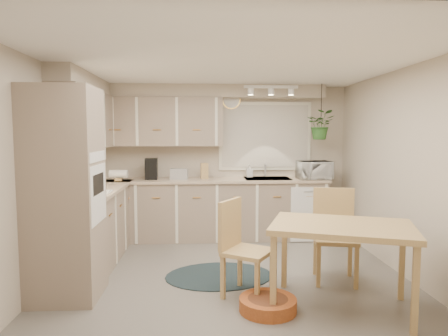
{
  "coord_description": "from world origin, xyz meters",
  "views": [
    {
      "loc": [
        -0.32,
        -4.36,
        1.65
      ],
      "look_at": [
        -0.05,
        0.55,
        1.22
      ],
      "focal_mm": 32.0,
      "sensor_mm": 36.0,
      "label": 1
    }
  ],
  "objects_px": {
    "braided_rug": "(219,276)",
    "microwave": "(314,168)",
    "dining_table": "(341,266)",
    "pet_bed": "(268,305)",
    "chair_back": "(335,236)",
    "chair_left": "(248,249)"
  },
  "relations": [
    {
      "from": "braided_rug",
      "to": "microwave",
      "type": "relative_size",
      "value": 2.47
    },
    {
      "from": "dining_table",
      "to": "pet_bed",
      "type": "height_order",
      "value": "dining_table"
    },
    {
      "from": "chair_back",
      "to": "pet_bed",
      "type": "distance_m",
      "value": 1.2
    },
    {
      "from": "braided_rug",
      "to": "microwave",
      "type": "distance_m",
      "value": 2.47
    },
    {
      "from": "dining_table",
      "to": "pet_bed",
      "type": "relative_size",
      "value": 2.39
    },
    {
      "from": "chair_back",
      "to": "braided_rug",
      "type": "xyz_separation_m",
      "value": [
        -1.28,
        0.23,
        -0.51
      ]
    },
    {
      "from": "dining_table",
      "to": "chair_left",
      "type": "distance_m",
      "value": 0.9
    },
    {
      "from": "chair_back",
      "to": "microwave",
      "type": "bearing_deg",
      "value": -87.35
    },
    {
      "from": "braided_rug",
      "to": "pet_bed",
      "type": "distance_m",
      "value": 1.02
    },
    {
      "from": "chair_left",
      "to": "braided_rug",
      "type": "distance_m",
      "value": 0.8
    },
    {
      "from": "dining_table",
      "to": "pet_bed",
      "type": "xyz_separation_m",
      "value": [
        -0.7,
        -0.04,
        -0.34
      ]
    },
    {
      "from": "dining_table",
      "to": "braided_rug",
      "type": "height_order",
      "value": "dining_table"
    },
    {
      "from": "pet_bed",
      "to": "dining_table",
      "type": "bearing_deg",
      "value": 2.92
    },
    {
      "from": "chair_left",
      "to": "microwave",
      "type": "distance_m",
      "value": 2.58
    },
    {
      "from": "chair_back",
      "to": "braided_rug",
      "type": "height_order",
      "value": "chair_back"
    },
    {
      "from": "chair_left",
      "to": "microwave",
      "type": "xyz_separation_m",
      "value": [
        1.27,
        2.15,
        0.62
      ]
    },
    {
      "from": "chair_left",
      "to": "pet_bed",
      "type": "bearing_deg",
      "value": 54.42
    },
    {
      "from": "dining_table",
      "to": "braided_rug",
      "type": "bearing_deg",
      "value": 141.08
    },
    {
      "from": "chair_left",
      "to": "pet_bed",
      "type": "height_order",
      "value": "chair_left"
    },
    {
      "from": "chair_left",
      "to": "microwave",
      "type": "height_order",
      "value": "microwave"
    },
    {
      "from": "chair_left",
      "to": "chair_back",
      "type": "xyz_separation_m",
      "value": [
        1.01,
        0.35,
        0.02
      ]
    },
    {
      "from": "pet_bed",
      "to": "chair_left",
      "type": "bearing_deg",
      "value": 112.16
    }
  ]
}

